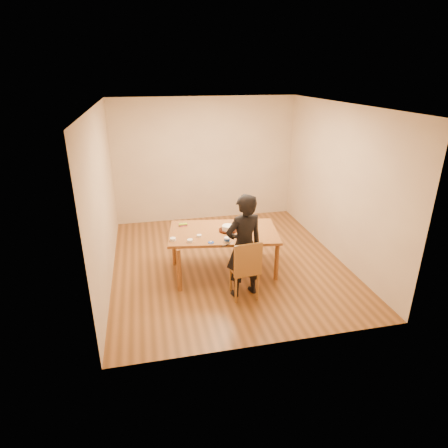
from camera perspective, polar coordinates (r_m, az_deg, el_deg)
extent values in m
cube|color=brown|center=(6.77, 0.55, -5.75)|extent=(4.00, 4.50, 0.00)
cube|color=silver|center=(5.99, 0.65, 17.69)|extent=(4.00, 4.50, 0.00)
cube|color=tan|center=(8.38, -2.89, 9.66)|extent=(4.00, 0.00, 2.70)
cube|color=tan|center=(6.14, -17.97, 3.82)|extent=(0.00, 4.50, 2.70)
cube|color=tan|center=(6.96, 16.97, 6.05)|extent=(0.00, 4.50, 2.70)
cube|color=brown|center=(6.13, -0.10, -1.30)|extent=(1.89, 1.29, 0.04)
cube|color=brown|center=(5.61, 3.11, -6.89)|extent=(0.43, 0.43, 0.04)
cylinder|color=red|center=(6.13, 0.61, -0.95)|extent=(0.30, 0.30, 0.02)
cylinder|color=white|center=(6.11, 0.61, -0.58)|extent=(0.20, 0.20, 0.06)
ellipsoid|color=white|center=(6.09, 0.61, -0.20)|extent=(0.19, 0.19, 0.03)
cylinder|color=white|center=(5.73, 0.47, -2.39)|extent=(0.08, 0.08, 0.07)
cylinder|color=#193CA6|center=(5.72, -1.99, -2.83)|extent=(0.09, 0.09, 0.01)
ellipsoid|color=white|center=(5.71, -2.00, -2.71)|extent=(0.04, 0.04, 0.02)
cylinder|color=white|center=(5.76, -5.22, -2.54)|extent=(0.09, 0.09, 0.04)
cylinder|color=white|center=(5.92, -3.82, -1.81)|extent=(0.07, 0.07, 0.04)
cylinder|color=white|center=(5.83, -7.80, -2.32)|extent=(0.09, 0.09, 0.04)
cube|color=#D6326D|center=(6.36, -6.19, -0.20)|extent=(0.12, 0.07, 0.02)
cube|color=#2D931B|center=(6.36, -6.25, -0.02)|extent=(0.14, 0.07, 0.02)
cube|color=black|center=(5.63, 0.31, -3.23)|extent=(0.14, 0.09, 0.01)
imported|color=black|center=(5.48, 3.06, -3.43)|extent=(0.66, 0.51, 1.61)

